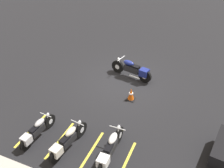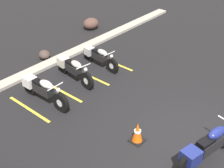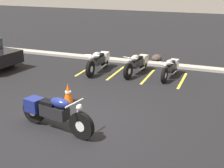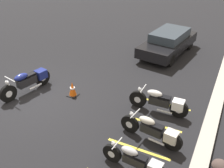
{
  "view_description": "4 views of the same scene",
  "coord_description": "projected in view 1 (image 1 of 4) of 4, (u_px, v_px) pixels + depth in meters",
  "views": [
    {
      "loc": [
        -3.94,
        10.81,
        7.9
      ],
      "look_at": [
        0.13,
        1.26,
        0.64
      ],
      "focal_mm": 42.0,
      "sensor_mm": 36.0,
      "label": 1
    },
    {
      "loc": [
        -6.45,
        -2.59,
        6.21
      ],
      "look_at": [
        0.13,
        3.05,
        0.72
      ],
      "focal_mm": 50.0,
      "sensor_mm": 36.0,
      "label": 2
    },
    {
      "loc": [
        3.95,
        -7.13,
        3.93
      ],
      "look_at": [
        0.33,
        2.15,
        0.48
      ],
      "focal_mm": 50.0,
      "sensor_mm": 36.0,
      "label": 3
    },
    {
      "loc": [
        6.72,
        6.86,
        5.94
      ],
      "look_at": [
        -1.02,
        3.0,
        0.92
      ],
      "focal_mm": 42.0,
      "sensor_mm": 36.0,
      "label": 4
    }
  ],
  "objects": [
    {
      "name": "parked_bike_1",
      "position": [
        67.0,
        141.0,
        9.89
      ],
      "size": [
        0.68,
        2.18,
        0.86
      ],
      "rotation": [
        0.0,
        0.0,
        -1.71
      ],
      "color": "black",
      "rests_on": "ground"
    },
    {
      "name": "parked_bike_2",
      "position": [
        36.0,
        131.0,
        10.38
      ],
      "size": [
        0.57,
        2.01,
        0.79
      ],
      "rotation": [
        0.0,
        0.0,
        -1.66
      ],
      "color": "black",
      "rests_on": "ground"
    },
    {
      "name": "stall_line_0",
      "position": [
        126.0,
        163.0,
        9.64
      ],
      "size": [
        0.1,
        2.1,
        0.0
      ],
      "primitive_type": "cube",
      "color": "gold",
      "rests_on": "ground"
    },
    {
      "name": "ground",
      "position": [
        123.0,
        82.0,
        13.94
      ],
      "size": [
        60.0,
        60.0,
        0.0
      ],
      "primitive_type": "plane",
      "color": "black"
    },
    {
      "name": "motorcycle_navy_featured",
      "position": [
        133.0,
        70.0,
        14.0
      ],
      "size": [
        2.41,
        0.88,
        0.96
      ],
      "rotation": [
        0.0,
        0.0,
        -0.21
      ],
      "color": "black",
      "rests_on": "ground"
    },
    {
      "name": "stall_line_1",
      "position": [
        91.0,
        151.0,
        10.09
      ],
      "size": [
        0.1,
        2.1,
        0.0
      ],
      "primitive_type": "cube",
      "color": "gold",
      "rests_on": "ground"
    },
    {
      "name": "stall_line_3",
      "position": [
        31.0,
        130.0,
        11.01
      ],
      "size": [
        0.1,
        2.1,
        0.0
      ],
      "primitive_type": "cube",
      "color": "gold",
      "rests_on": "ground"
    },
    {
      "name": "stall_line_2",
      "position": [
        60.0,
        140.0,
        10.55
      ],
      "size": [
        0.1,
        2.1,
        0.0
      ],
      "primitive_type": "cube",
      "color": "gold",
      "rests_on": "ground"
    },
    {
      "name": "parked_bike_0",
      "position": [
        110.0,
        149.0,
        9.55
      ],
      "size": [
        0.64,
        2.28,
        0.9
      ],
      "rotation": [
        0.0,
        0.0,
        -1.55
      ],
      "color": "black",
      "rests_on": "ground"
    },
    {
      "name": "traffic_cone",
      "position": [
        131.0,
        94.0,
        12.55
      ],
      "size": [
        0.4,
        0.4,
        0.64
      ],
      "color": "black",
      "rests_on": "ground"
    }
  ]
}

